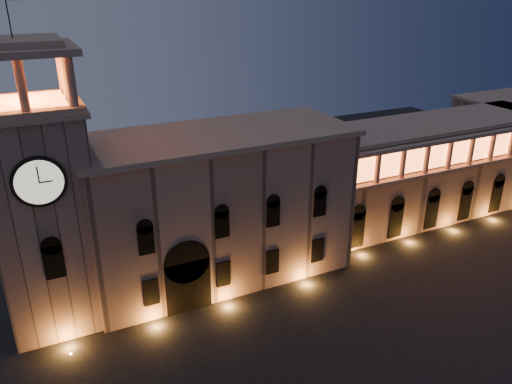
# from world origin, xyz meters

# --- Properties ---
(government_building) EXTENTS (30.80, 12.80, 17.60)m
(government_building) POSITION_xyz_m (-2.08, 21.93, 8.77)
(government_building) COLOR #8C6A5B
(government_building) RESTS_ON ground
(clock_tower) EXTENTS (9.80, 9.80, 32.40)m
(clock_tower) POSITION_xyz_m (-20.50, 20.98, 12.50)
(clock_tower) COLOR #8C6A5B
(clock_tower) RESTS_ON ground
(colonnade_wing) EXTENTS (40.60, 11.50, 14.50)m
(colonnade_wing) POSITION_xyz_m (32.00, 23.92, 7.33)
(colonnade_wing) COLOR #866556
(colonnade_wing) RESTS_ON ground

